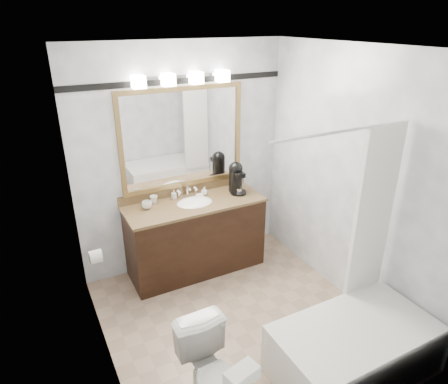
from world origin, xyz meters
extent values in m
cube|color=#A0856C|center=(0.00, 0.00, -0.01)|extent=(2.40, 2.60, 0.01)
cube|color=white|center=(0.00, 0.00, 2.50)|extent=(2.40, 2.60, 0.01)
cube|color=white|center=(0.00, 1.30, 1.25)|extent=(2.40, 0.01, 2.50)
cube|color=white|center=(0.00, -1.30, 1.25)|extent=(2.40, 0.01, 2.50)
cube|color=white|center=(-1.20, 0.00, 1.25)|extent=(0.01, 2.60, 2.50)
cube|color=white|center=(1.20, 0.00, 1.25)|extent=(0.01, 2.60, 2.50)
cube|color=black|center=(0.00, 1.01, 0.41)|extent=(1.50, 0.55, 0.82)
cube|color=#9A7749|center=(0.00, 1.01, 0.83)|extent=(1.53, 0.58, 0.03)
cube|color=#9A7749|center=(0.00, 1.29, 0.90)|extent=(1.53, 0.03, 0.10)
ellipsoid|color=white|center=(0.00, 1.01, 0.82)|extent=(0.44, 0.34, 0.14)
cube|color=#9C7A46|center=(0.00, 1.28, 2.02)|extent=(1.40, 0.04, 0.05)
cube|color=#9C7A46|center=(0.00, 1.28, 0.97)|extent=(1.40, 0.04, 0.05)
cube|color=#9C7A46|center=(-0.68, 1.28, 1.50)|extent=(0.05, 0.04, 1.00)
cube|color=#9C7A46|center=(0.68, 1.28, 1.50)|extent=(0.05, 0.04, 1.00)
cube|color=white|center=(0.00, 1.29, 1.50)|extent=(1.30, 0.01, 1.00)
cube|color=silver|center=(0.00, 1.27, 2.15)|extent=(0.90, 0.05, 0.03)
cube|color=white|center=(-0.45, 1.22, 2.13)|extent=(0.12, 0.12, 0.12)
cube|color=white|center=(-0.15, 1.22, 2.13)|extent=(0.12, 0.12, 0.12)
cube|color=white|center=(0.15, 1.22, 2.13)|extent=(0.12, 0.12, 0.12)
cube|color=white|center=(0.45, 1.22, 2.13)|extent=(0.12, 0.12, 0.12)
cube|color=black|center=(0.00, 1.29, 2.10)|extent=(2.40, 0.01, 0.06)
cube|color=white|center=(0.53, -0.92, 0.23)|extent=(1.30, 0.72, 0.45)
cylinder|color=silver|center=(0.53, -0.54, 1.95)|extent=(1.30, 0.02, 0.02)
cube|color=white|center=(0.95, -0.55, 1.18)|extent=(0.40, 0.04, 1.55)
cylinder|color=white|center=(-1.14, 0.66, 0.70)|extent=(0.11, 0.12, 0.12)
imported|color=white|center=(-0.64, -0.77, 0.35)|extent=(0.40, 0.69, 0.70)
cube|color=white|center=(-0.64, -1.12, 0.74)|extent=(0.23, 0.16, 0.09)
cylinder|color=black|center=(0.54, 1.00, 0.86)|extent=(0.19, 0.19, 0.02)
cylinder|color=black|center=(0.54, 1.07, 0.99)|extent=(0.16, 0.16, 0.27)
sphere|color=black|center=(0.54, 1.07, 1.13)|extent=(0.16, 0.16, 0.16)
cube|color=black|center=(0.54, 0.98, 1.08)|extent=(0.11, 0.11, 0.05)
cylinder|color=silver|center=(0.54, 0.98, 0.89)|extent=(0.06, 0.06, 0.06)
imported|color=white|center=(-0.50, 1.11, 0.89)|extent=(0.13, 0.13, 0.08)
imported|color=white|center=(-0.39, 1.22, 0.89)|extent=(0.09, 0.09, 0.08)
imported|color=white|center=(-0.16, 1.21, 0.90)|extent=(0.05, 0.05, 0.10)
imported|color=white|center=(0.18, 1.15, 0.90)|extent=(0.09, 0.09, 0.09)
cube|color=beige|center=(0.11, 1.13, 0.86)|extent=(0.09, 0.06, 0.02)
camera|label=1|loc=(-1.53, -2.61, 2.70)|focal=32.00mm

